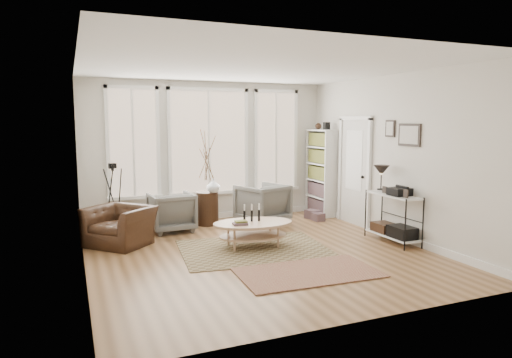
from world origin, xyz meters
name	(u,v)px	position (x,y,z in m)	size (l,w,h in m)	color
room	(259,163)	(0.02, 0.03, 1.43)	(5.50, 5.54, 2.90)	#946B44
bay_window	(209,144)	(0.00, 2.71, 1.61)	(4.14, 0.12, 2.24)	tan
door	(354,169)	(2.57, 1.15, 1.12)	(0.09, 1.06, 2.22)	silver
bookcase	(321,172)	(2.44, 2.23, 0.96)	(0.31, 0.85, 2.06)	white
low_shelf	(393,213)	(2.38, -0.30, 0.51)	(0.38, 1.08, 1.30)	white
wall_art	(404,133)	(2.58, -0.27, 1.88)	(0.04, 0.88, 0.44)	black
rug_main	(254,249)	(-0.01, 0.17, 0.01)	(2.36, 1.77, 0.01)	brown
rug_runner	(308,272)	(0.24, -1.20, 0.01)	(1.92, 1.07, 0.01)	brown
coffee_table	(253,228)	(0.02, 0.32, 0.33)	(1.40, 0.97, 0.61)	tan
armchair_left	(171,212)	(-0.99, 1.94, 0.37)	(0.79, 0.82, 0.74)	slate
armchair_right	(262,203)	(0.88, 1.92, 0.41)	(0.87, 0.89, 0.81)	slate
side_table	(207,180)	(-0.20, 2.21, 0.90)	(0.45, 0.45, 1.88)	#341E11
vase	(213,186)	(-0.11, 2.08, 0.81)	(0.27, 0.27, 0.28)	silver
accent_chair	(120,226)	(-2.00, 1.30, 0.33)	(0.87, 1.00, 0.65)	#341E11
tripod_camera	(114,202)	(-2.01, 2.06, 0.61)	(0.47, 0.47, 1.32)	black
book_stack_near	(313,214)	(2.05, 1.90, 0.09)	(0.23, 0.29, 0.19)	brown
book_stack_far	(318,217)	(2.05, 1.67, 0.08)	(0.20, 0.26, 0.17)	brown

